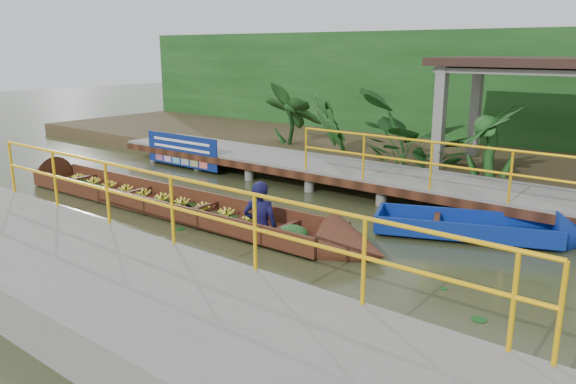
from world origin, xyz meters
The scene contains 10 objects.
ground centered at (0.00, 0.00, 0.00)m, with size 80.00×80.00×0.00m, color #2E3319.
land_strip centered at (0.00, 7.50, 0.23)m, with size 30.00×8.00×0.45m, color #362E1B.
far_dock centered at (0.02, 3.43, 0.48)m, with size 16.00×2.06×1.66m.
near_dock centered at (1.00, -4.20, 0.30)m, with size 18.00×2.40×1.73m.
pavilion centered at (3.00, 6.30, 2.82)m, with size 4.40×3.00×3.00m.
foliage_backdrop centered at (0.00, 10.00, 2.00)m, with size 30.00×0.80×4.00m, color #133B12.
vendor_boat centered at (-2.16, -0.55, 0.26)m, with size 10.79×1.37×2.34m.
moored_blue_boat centered at (4.17, 2.11, 0.16)m, with size 3.89×2.32×0.91m.
blue_banner centered at (-5.44, 2.48, 0.56)m, with size 2.92×0.04×0.91m.
tropical_plants centered at (2.25, 5.30, 1.33)m, with size 14.41×1.41×1.77m.
Camera 1 is at (6.95, -8.05, 3.42)m, focal length 35.00 mm.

